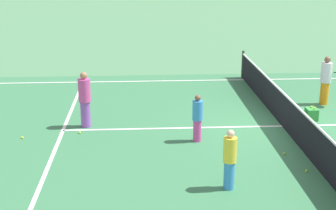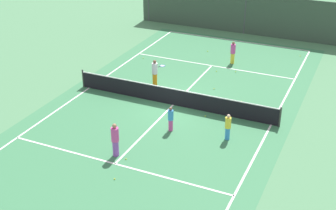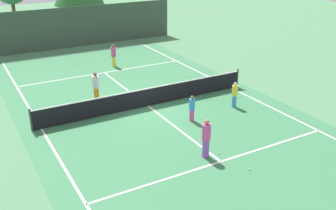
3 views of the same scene
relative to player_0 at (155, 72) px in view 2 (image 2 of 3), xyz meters
name	(u,v)px [view 2 (image 2 of 3)]	position (x,y,z in m)	size (l,w,h in m)	color
ground_plane	(173,105)	(2.09, -2.00, -0.84)	(80.00, 80.00, 0.00)	#4C8456
court_surface	(173,105)	(2.09, -2.00, -0.84)	(13.00, 25.00, 0.01)	#387A4C
tennis_net	(173,97)	(2.09, -2.00, -0.33)	(11.90, 0.10, 1.10)	#333833
perimeter_fence	(245,14)	(2.09, 12.00, 0.76)	(18.00, 0.12, 3.20)	#384C3D
player_0	(155,72)	(0.00, 0.00, 0.00)	(0.67, 0.90, 1.63)	orange
player_1	(228,127)	(5.96, -4.29, -0.15)	(0.29, 0.29, 1.35)	#388CD8
player_2	(171,119)	(3.12, -4.65, -0.18)	(0.28, 0.28, 1.30)	#D14799
player_3	(115,139)	(1.78, -7.77, 0.00)	(0.35, 0.35, 1.65)	purple
player_4	(233,52)	(3.19, 5.39, -0.05)	(0.33, 0.33, 1.54)	yellow
ball_crate	(172,93)	(1.56, -0.97, -0.66)	(0.38, 0.33, 0.43)	green
tennis_ball_0	(208,51)	(0.90, 6.83, -0.81)	(0.07, 0.07, 0.07)	#CCE533
tennis_ball_1	(300,56)	(7.16, 8.62, -0.81)	(0.07, 0.07, 0.07)	#CCE533
tennis_ball_2	(126,159)	(2.36, -7.89, -0.81)	(0.07, 0.07, 0.07)	#CCE533
tennis_ball_3	(241,101)	(5.44, -0.07, -0.81)	(0.07, 0.07, 0.07)	#CCE533
tennis_ball_4	(115,179)	(2.67, -9.42, -0.81)	(0.07, 0.07, 0.07)	#CCE533
tennis_ball_5	(143,58)	(-2.70, 3.68, -0.81)	(0.07, 0.07, 0.07)	#CCE533
tennis_ball_6	(236,72)	(3.86, 3.98, -0.81)	(0.07, 0.07, 0.07)	#CCE533
tennis_ball_7	(226,118)	(5.24, -2.32, -0.81)	(0.07, 0.07, 0.07)	#CCE533
tennis_ball_8	(204,106)	(3.73, -1.52, -0.81)	(0.07, 0.07, 0.07)	#CCE533
tennis_ball_9	(214,89)	(3.47, 0.90, -0.81)	(0.07, 0.07, 0.07)	#CCE533
tennis_ball_10	(205,116)	(4.20, -2.55, -0.81)	(0.07, 0.07, 0.07)	#CCE533
tennis_ball_12	(216,71)	(2.71, 3.53, -0.81)	(0.07, 0.07, 0.07)	#CCE533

